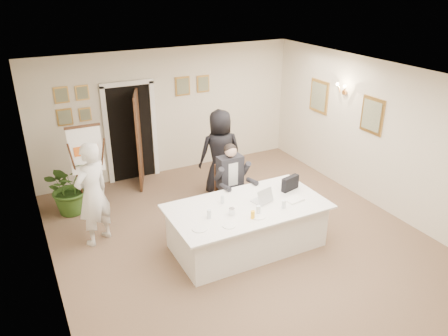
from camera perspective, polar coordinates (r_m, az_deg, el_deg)
floor at (r=7.57m, az=2.76°, el=-9.84°), size 7.00×7.00×0.00m
ceiling at (r=6.45m, az=3.25°, el=11.30°), size 6.00×7.00×0.02m
wall_back at (r=9.89m, az=-7.25°, el=7.27°), size 6.00×0.10×2.80m
wall_front at (r=4.67m, az=25.84°, el=-15.94°), size 6.00×0.10×2.80m
wall_left at (r=6.12m, az=-22.30°, el=-5.36°), size 0.10×7.00×2.80m
wall_right at (r=8.70m, az=20.42°, el=3.57°), size 0.10×7.00×2.80m
doorway at (r=9.58m, az=-11.72°, el=4.17°), size 1.14×0.86×2.20m
pictures_back_wall at (r=9.51m, az=-11.90°, el=9.09°), size 3.40×0.06×0.80m
pictures_right_wall at (r=9.37m, az=15.33°, el=7.91°), size 0.06×2.20×0.80m
wall_sconce at (r=9.24m, az=15.23°, el=9.95°), size 0.20×0.30×0.24m
conference_table at (r=7.31m, az=3.01°, el=-7.54°), size 2.58×1.38×0.78m
seated_man at (r=8.02m, az=0.95°, el=-1.73°), size 0.70×0.74×1.47m
flip_chart at (r=8.58m, az=-17.28°, el=-0.65°), size 0.60×0.38×1.71m
standing_man at (r=7.50m, az=-16.77°, el=-3.30°), size 0.79×0.71×1.81m
standing_woman at (r=8.87m, az=-0.48°, el=2.01°), size 0.95×0.70×1.79m
potted_palm at (r=8.77m, az=-19.50°, el=-2.26°), size 1.27×1.24×1.07m
laptop at (r=7.22m, az=4.95°, el=-3.31°), size 0.40×0.42×0.28m
laptop_bag at (r=7.65m, az=8.64°, el=-1.98°), size 0.37×0.18×0.25m
paper_stack at (r=7.35m, az=9.18°, el=-4.10°), size 0.32×0.25×0.03m
plate_left at (r=6.50m, az=-3.19°, el=-7.91°), size 0.24×0.24×0.01m
plate_mid at (r=6.57m, az=0.63°, el=-7.50°), size 0.24×0.24×0.01m
plate_near at (r=6.82m, az=4.47°, el=-6.31°), size 0.28×0.28×0.01m
glass_a at (r=6.74m, az=-1.96°, el=-6.02°), size 0.08×0.08×0.14m
glass_b at (r=6.86m, az=4.50°, el=-5.48°), size 0.08×0.08×0.14m
glass_c at (r=7.07m, az=7.79°, el=-4.72°), size 0.08×0.08×0.14m
glass_d at (r=7.14m, az=-0.21°, el=-4.14°), size 0.07×0.07×0.14m
oj_glass at (r=6.74m, az=3.78°, el=-6.11°), size 0.07×0.07×0.13m
steel_jug at (r=6.83m, az=1.01°, el=-5.71°), size 0.10×0.10×0.11m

